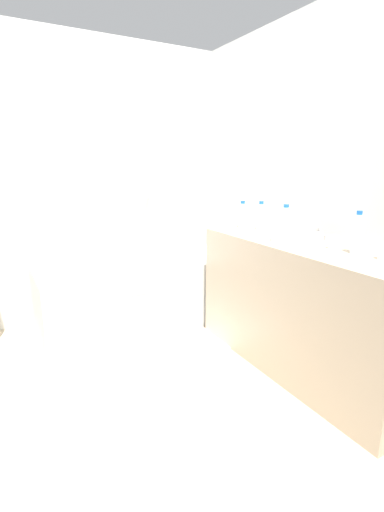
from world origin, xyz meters
TOP-DOWN VIEW (x-y plane):
  - ground_plane at (0.00, 0.00)m, footprint 3.81×3.81m
  - wall_back_tiled at (0.00, 1.27)m, footprint 3.21×0.10m
  - wall_right_mirror at (1.45, 0.00)m, footprint 0.10×2.84m
  - bathtub at (0.46, 0.83)m, footprint 1.69×0.78m
  - vanity_counter at (1.13, -0.41)m, footprint 0.55×1.58m
  - sink_basin at (1.10, -0.33)m, footprint 0.33×0.33m
  - sink_faucet at (1.29, -0.33)m, footprint 0.11×0.15m
  - water_bottle_0 at (1.15, -0.73)m, footprint 0.06×0.06m
  - water_bottle_1 at (1.17, 0.12)m, footprint 0.06×0.06m
  - water_bottle_2 at (1.19, -0.13)m, footprint 0.07×0.07m
  - water_bottle_3 at (1.11, 0.27)m, footprint 0.06×0.06m
  - drinking_glass_1 at (1.15, -0.59)m, footprint 0.07×0.07m
  - drinking_glass_2 at (1.13, 0.03)m, footprint 0.08×0.08m
  - bath_mat at (0.53, 0.21)m, footprint 0.64×0.39m

SIDE VIEW (x-z plane):
  - ground_plane at x=0.00m, z-range 0.00..0.00m
  - bath_mat at x=0.53m, z-range 0.00..0.01m
  - bathtub at x=0.46m, z-range -0.26..0.85m
  - vanity_counter at x=1.13m, z-range 0.00..0.87m
  - sink_basin at x=1.10m, z-range 0.87..0.92m
  - sink_faucet at x=1.29m, z-range 0.86..0.95m
  - drinking_glass_1 at x=1.15m, z-range 0.87..0.94m
  - drinking_glass_2 at x=1.13m, z-range 0.87..0.97m
  - water_bottle_3 at x=1.11m, z-range 0.86..1.07m
  - water_bottle_1 at x=1.17m, z-range 0.86..1.08m
  - water_bottle_2 at x=1.19m, z-range 0.86..1.08m
  - water_bottle_0 at x=1.15m, z-range 0.86..1.10m
  - wall_back_tiled at x=0.00m, z-range 0.00..2.38m
  - wall_right_mirror at x=1.45m, z-range 0.00..2.38m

